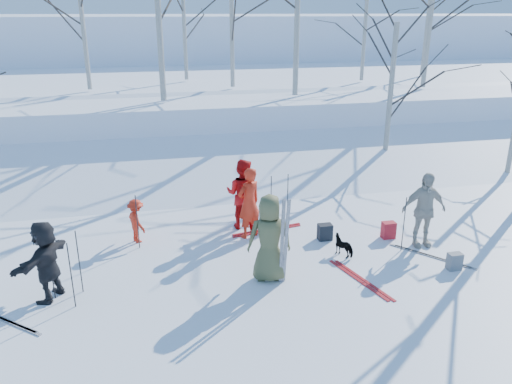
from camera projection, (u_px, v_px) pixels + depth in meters
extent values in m
plane|color=white|center=(271.00, 271.00, 10.81)|extent=(120.00, 120.00, 0.00)
cube|color=white|center=(222.00, 170.00, 17.19)|extent=(70.00, 9.49, 4.12)
cube|color=white|center=(193.00, 99.00, 26.08)|extent=(70.00, 18.00, 2.20)
cube|color=white|center=(170.00, 50.00, 45.03)|extent=(90.00, 30.00, 6.00)
imported|color=#4E5231|center=(269.00, 238.00, 10.21)|extent=(0.99, 0.72, 1.86)
imported|color=red|center=(249.00, 203.00, 12.19)|extent=(0.78, 0.68, 1.79)
imported|color=red|center=(243.00, 194.00, 12.72)|extent=(1.12, 1.05, 1.84)
imported|color=red|center=(137.00, 221.00, 12.04)|extent=(0.66, 0.81, 1.09)
imported|color=beige|center=(424.00, 210.00, 11.73)|extent=(1.10, 0.53, 1.83)
imported|color=black|center=(46.00, 261.00, 9.55)|extent=(1.13, 1.56, 1.63)
imported|color=black|center=(344.00, 245.00, 11.47)|extent=(0.53, 0.61, 0.48)
cube|color=silver|center=(282.00, 242.00, 10.02)|extent=(0.08, 0.16, 1.90)
cube|color=silver|center=(286.00, 242.00, 10.02)|extent=(0.10, 0.23, 1.89)
cylinder|color=black|center=(51.00, 268.00, 9.58)|extent=(0.02, 0.02, 1.34)
cylinder|color=black|center=(79.00, 262.00, 9.81)|extent=(0.02, 0.02, 1.34)
cylinder|color=black|center=(271.00, 201.00, 12.98)|extent=(0.02, 0.02, 1.34)
cylinder|color=black|center=(137.00, 222.00, 11.67)|extent=(0.02, 0.02, 1.34)
cylinder|color=black|center=(404.00, 224.00, 11.53)|extent=(0.02, 0.02, 1.34)
cylinder|color=black|center=(288.00, 198.00, 13.13)|extent=(0.02, 0.02, 1.34)
cylinder|color=black|center=(71.00, 276.00, 9.30)|extent=(0.02, 0.02, 1.34)
cube|color=red|center=(388.00, 230.00, 12.34)|extent=(0.32, 0.22, 0.42)
cube|color=slate|center=(454.00, 261.00, 10.84)|extent=(0.30, 0.20, 0.38)
cube|color=black|center=(325.00, 232.00, 12.26)|extent=(0.34, 0.24, 0.40)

